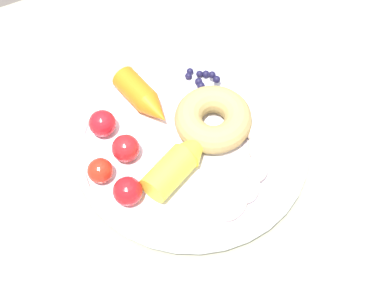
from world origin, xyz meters
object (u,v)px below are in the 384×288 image
(dining_table, at_px, (198,201))
(blueberry_pile, at_px, (202,78))
(carrot_yellow, at_px, (181,162))
(donut, at_px, (213,119))
(tomato_mid, at_px, (103,123))
(banana, at_px, (252,168))
(tomato_near, at_px, (126,148))
(tomato_extra, at_px, (100,171))
(tomato_far, at_px, (128,191))
(plate, at_px, (192,145))
(carrot_orange, at_px, (144,98))

(dining_table, xyz_separation_m, blueberry_pile, (-0.07, -0.13, 0.11))
(carrot_yellow, distance_m, donut, 0.08)
(carrot_yellow, bearing_deg, tomato_mid, -56.42)
(banana, xyz_separation_m, tomato_mid, (0.15, -0.15, 0.01))
(tomato_mid, bearing_deg, tomato_near, 104.04)
(dining_table, bearing_deg, blueberry_pile, -118.43)
(dining_table, bearing_deg, tomato_extra, -20.14)
(carrot_yellow, distance_m, tomato_far, 0.08)
(dining_table, bearing_deg, tomato_far, 0.13)
(banana, distance_m, carrot_yellow, 0.10)
(dining_table, height_order, tomato_near, tomato_near)
(plate, xyz_separation_m, tomato_near, (0.09, -0.02, 0.02))
(carrot_yellow, xyz_separation_m, tomato_near, (0.06, -0.05, -0.00))
(banana, height_order, carrot_orange, carrot_orange)
(tomato_mid, bearing_deg, banana, 135.23)
(carrot_orange, height_order, tomato_extra, carrot_orange)
(donut, bearing_deg, carrot_yellow, 31.51)
(banana, relative_size, tomato_far, 3.53)
(donut, xyz_separation_m, tomato_far, (0.15, 0.05, -0.00))
(carrot_yellow, xyz_separation_m, donut, (-0.07, -0.04, -0.00))
(banana, relative_size, blueberry_pile, 2.80)
(plate, relative_size, tomato_far, 8.44)
(tomato_near, bearing_deg, tomato_far, 69.50)
(blueberry_pile, xyz_separation_m, tomato_mid, (0.17, 0.02, 0.01))
(tomato_mid, distance_m, tomato_far, 0.11)
(banana, height_order, tomato_extra, tomato_extra)
(carrot_orange, xyz_separation_m, tomato_far, (0.08, 0.13, 0.00))
(banana, relative_size, carrot_orange, 1.27)
(tomato_far, bearing_deg, carrot_yellow, -174.15)
(dining_table, bearing_deg, carrot_orange, -79.42)
(carrot_orange, distance_m, carrot_yellow, 0.12)
(tomato_near, relative_size, tomato_mid, 1.00)
(dining_table, bearing_deg, banana, 147.47)
(dining_table, distance_m, tomato_mid, 0.19)
(carrot_yellow, height_order, tomato_mid, carrot_yellow)
(dining_table, distance_m, carrot_orange, 0.18)
(carrot_yellow, distance_m, tomato_near, 0.08)
(tomato_extra, bearing_deg, dining_table, 159.86)
(carrot_yellow, bearing_deg, tomato_extra, -20.38)
(dining_table, bearing_deg, donut, -133.01)
(plate, relative_size, carrot_orange, 3.04)
(banana, bearing_deg, blueberry_pile, -94.10)
(carrot_orange, distance_m, tomato_extra, 0.13)
(dining_table, xyz_separation_m, carrot_yellow, (0.02, -0.01, 0.12))
(banana, height_order, tomato_mid, tomato_mid)
(blueberry_pile, xyz_separation_m, tomato_near, (0.15, 0.07, 0.01))
(dining_table, bearing_deg, carrot_yellow, -19.10)
(donut, height_order, tomato_near, same)
(carrot_yellow, relative_size, tomato_mid, 3.25)
(plate, xyz_separation_m, tomato_mid, (0.10, -0.08, 0.02))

